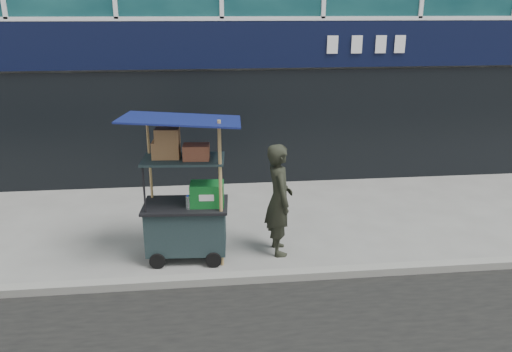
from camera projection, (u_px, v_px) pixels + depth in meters
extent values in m
plane|color=slate|center=(239.00, 274.00, 7.08)|extent=(80.00, 80.00, 0.00)
cube|color=gray|center=(240.00, 278.00, 6.88)|extent=(80.00, 0.18, 0.12)
cube|color=black|center=(223.00, 45.00, 9.79)|extent=(15.68, 0.06, 0.90)
cube|color=black|center=(224.00, 129.00, 10.37)|extent=(15.68, 0.04, 2.40)
cube|color=black|center=(187.00, 227.00, 7.45)|extent=(1.20, 0.75, 0.68)
cylinder|color=black|center=(157.00, 261.00, 7.21)|extent=(0.23, 0.06, 0.23)
cylinder|color=black|center=(214.00, 260.00, 7.24)|extent=(0.23, 0.06, 0.23)
cube|color=black|center=(186.00, 205.00, 7.34)|extent=(1.29, 0.84, 0.04)
cylinder|color=black|center=(144.00, 191.00, 6.93)|extent=(0.03, 0.03, 0.72)
cylinder|color=black|center=(221.00, 190.00, 6.97)|extent=(0.03, 0.03, 0.72)
cylinder|color=black|center=(151.00, 177.00, 7.48)|extent=(0.03, 0.03, 0.72)
cylinder|color=black|center=(222.00, 176.00, 7.52)|extent=(0.03, 0.03, 0.72)
cube|color=black|center=(183.00, 159.00, 7.11)|extent=(1.20, 0.75, 0.03)
cylinder|color=#A9804C|center=(221.00, 196.00, 7.00)|extent=(0.05, 0.05, 2.17)
cylinder|color=#A9804C|center=(151.00, 186.00, 7.53)|extent=(0.04, 0.04, 2.08)
cube|color=#0D194C|center=(181.00, 119.00, 6.93)|extent=(1.71, 1.27, 0.19)
cube|color=#0D561A|center=(207.00, 194.00, 7.24)|extent=(0.51, 0.37, 0.34)
cylinder|color=silver|center=(188.00, 203.00, 7.12)|extent=(0.07, 0.07, 0.19)
cylinder|color=#182CB9|center=(188.00, 196.00, 7.08)|extent=(0.03, 0.03, 0.02)
cube|color=brown|center=(166.00, 149.00, 7.10)|extent=(0.41, 0.32, 0.24)
cube|color=#8B5E3C|center=(196.00, 152.00, 7.03)|extent=(0.38, 0.30, 0.21)
cube|color=brown|center=(167.00, 135.00, 7.02)|extent=(0.35, 0.27, 0.19)
imported|color=black|center=(279.00, 199.00, 7.49)|extent=(0.45, 0.65, 1.72)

